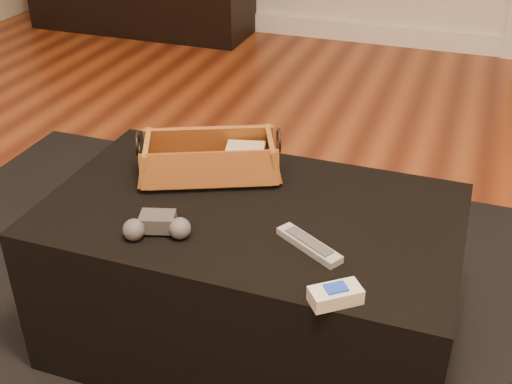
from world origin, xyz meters
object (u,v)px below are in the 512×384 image
(ottoman, at_px, (251,277))
(game_controller, at_px, (157,226))
(cream_gadget, at_px, (335,295))
(wicker_basket, at_px, (210,160))
(silver_remote, at_px, (309,245))
(tv_remote, at_px, (203,170))

(ottoman, distance_m, game_controller, 0.34)
(ottoman, height_order, cream_gadget, cream_gadget)
(ottoman, bearing_deg, wicker_basket, 142.84)
(ottoman, xyz_separation_m, game_controller, (-0.16, -0.18, 0.23))
(ottoman, relative_size, game_controller, 6.27)
(cream_gadget, bearing_deg, game_controller, 168.23)
(ottoman, distance_m, silver_remote, 0.30)
(ottoman, relative_size, silver_remote, 5.94)
(tv_remote, bearing_deg, cream_gadget, -69.68)
(ottoman, height_order, silver_remote, silver_remote)
(tv_remote, distance_m, game_controller, 0.28)
(tv_remote, bearing_deg, wicker_basket, 30.87)
(game_controller, height_order, cream_gadget, game_controller)
(tv_remote, relative_size, game_controller, 1.20)
(wicker_basket, height_order, game_controller, wicker_basket)
(wicker_basket, distance_m, game_controller, 0.30)
(ottoman, xyz_separation_m, tv_remote, (-0.17, 0.10, 0.23))
(wicker_basket, bearing_deg, cream_gadget, -42.11)
(ottoman, bearing_deg, cream_gadget, -44.68)
(wicker_basket, distance_m, silver_remote, 0.41)
(wicker_basket, distance_m, cream_gadget, 0.58)
(silver_remote, height_order, cream_gadget, cream_gadget)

